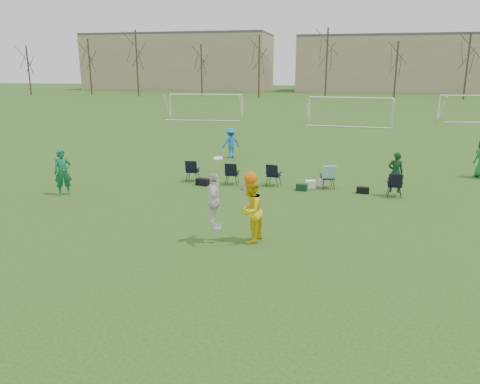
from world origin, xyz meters
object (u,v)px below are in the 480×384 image
(fielder_green_near, at_px, (63,172))
(goal_mid, at_px, (351,103))
(center_contest, at_px, (238,207))
(goal_right, at_px, (479,101))
(goal_left, at_px, (206,99))
(fielder_blue, at_px, (231,143))

(fielder_green_near, distance_m, goal_mid, 29.32)
(center_contest, bearing_deg, goal_right, 67.45)
(fielder_green_near, bearing_deg, goal_mid, 30.36)
(goal_mid, bearing_deg, fielder_green_near, -108.51)
(fielder_green_near, relative_size, center_contest, 0.72)
(goal_left, distance_m, goal_mid, 14.14)
(fielder_green_near, height_order, goal_mid, goal_mid)
(fielder_green_near, height_order, fielder_blue, fielder_green_near)
(center_contest, distance_m, goal_left, 34.42)
(fielder_green_near, xyz_separation_m, goal_right, (23.22, 33.07, 1.00))
(goal_mid, xyz_separation_m, goal_right, (12.00, 6.00, 0.00))
(fielder_blue, distance_m, goal_mid, 19.04)
(goal_right, bearing_deg, fielder_green_near, -133.08)
(center_contest, distance_m, goal_right, 39.73)
(fielder_green_near, bearing_deg, center_contest, -61.48)
(goal_mid, relative_size, goal_right, 1.01)
(fielder_green_near, bearing_deg, goal_left, 58.35)
(fielder_green_near, xyz_separation_m, center_contest, (7.98, -3.61, 0.15))
(fielder_blue, relative_size, goal_right, 0.23)
(goal_left, bearing_deg, fielder_blue, -74.51)
(center_contest, bearing_deg, fielder_green_near, 155.64)
(fielder_green_near, distance_m, goal_left, 29.22)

